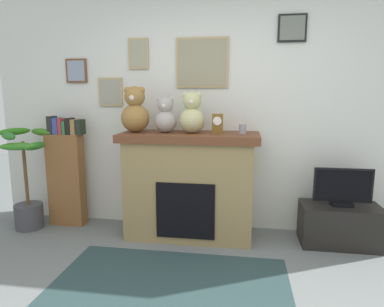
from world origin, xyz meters
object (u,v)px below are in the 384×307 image
candle_jar (243,129)px  teddy_bear_cream (135,112)px  television (343,188)px  teddy_bear_grey (166,117)px  tv_stand (340,225)px  mantel_clock (218,124)px  teddy_bear_brown (192,115)px  fireplace (190,184)px  bookshelf (66,174)px  potted_plant (27,188)px

candle_jar → teddy_bear_cream: size_ratio=0.21×
television → teddy_bear_grey: teddy_bear_grey is taller
tv_stand → mantel_clock: (-1.23, -0.00, 0.99)m
teddy_bear_brown → mantel_clock: bearing=-0.1°
teddy_bear_grey → teddy_bear_brown: size_ratio=0.88×
fireplace → teddy_bear_grey: bearing=-175.8°
television → candle_jar: bearing=-180.0°
tv_stand → mantel_clock: mantel_clock is taller
bookshelf → teddy_bear_grey: bearing=-4.9°
television → teddy_bear_cream: (-2.08, -0.00, 0.72)m
candle_jar → teddy_bear_cream: (-1.10, -0.00, 0.16)m
bookshelf → mantel_clock: (1.72, -0.10, 0.60)m
teddy_bear_cream → teddy_bear_grey: teddy_bear_cream is taller
teddy_bear_brown → bookshelf: bearing=176.0°
potted_plant → television: size_ratio=2.04×
television → teddy_bear_grey: bearing=-180.0°
mantel_clock → potted_plant: bearing=-177.8°
tv_stand → teddy_bear_cream: bearing=-179.9°
bookshelf → teddy_bear_brown: size_ratio=3.01×
tv_stand → candle_jar: 1.36m
tv_stand → mantel_clock: bearing=-179.9°
candle_jar → teddy_bear_brown: (-0.51, -0.00, 0.14)m
mantel_clock → teddy_bear_cream: 0.86m
bookshelf → teddy_bear_brown: bearing=-4.0°
fireplace → tv_stand: size_ratio=1.86×
bookshelf → tv_stand: (2.95, -0.10, -0.39)m
tv_stand → candle_jar: bearing=-179.9°
candle_jar → teddy_bear_grey: teddy_bear_grey is taller
bookshelf → teddy_bear_grey: size_ratio=3.40×
teddy_bear_cream → teddy_bear_grey: bearing=0.0°
teddy_bear_brown → fireplace: bearing=145.3°
candle_jar → teddy_bear_brown: teddy_bear_brown is taller
television → teddy_bear_brown: bearing=-180.0°
television → mantel_clock: (-1.23, -0.00, 0.61)m
potted_plant → tv_stand: bearing=1.4°
television → teddy_bear_cream: size_ratio=1.17×
potted_plant → teddy_bear_grey: (1.56, 0.08, 0.80)m
bookshelf → potted_plant: bearing=-153.9°
potted_plant → teddy_bear_cream: bearing=3.7°
potted_plant → mantel_clock: (2.09, 0.08, 0.73)m
bookshelf → mantel_clock: size_ratio=6.37×
candle_jar → teddy_bear_grey: 0.79m
tv_stand → candle_jar: size_ratio=7.69×
teddy_bear_cream → teddy_bear_brown: 0.60m
tv_stand → fireplace: bearing=179.4°
potted_plant → teddy_bear_cream: size_ratio=2.38×
bookshelf → teddy_bear_cream: 1.13m
candle_jar → television: bearing=0.0°
bookshelf → tv_stand: 2.98m
candle_jar → teddy_bear_brown: bearing=-179.9°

